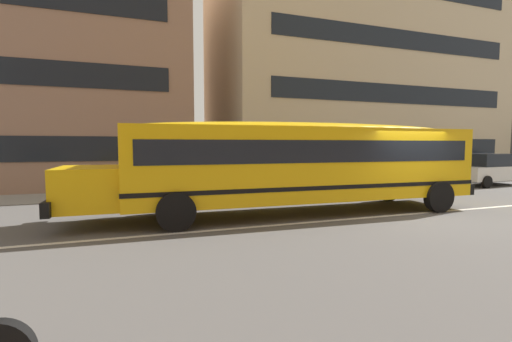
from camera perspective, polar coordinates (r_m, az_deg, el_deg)
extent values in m
plane|color=#54514F|center=(11.80, 23.31, -6.35)|extent=(400.00, 400.00, 0.00)
cube|color=gray|center=(17.90, 6.81, -2.52)|extent=(120.00, 3.00, 0.01)
cube|color=silver|center=(11.80, 23.31, -6.34)|extent=(110.00, 0.16, 0.01)
cube|color=yellow|center=(11.00, 7.87, 1.25)|extent=(10.61, 2.73, 2.11)
cube|color=yellow|center=(10.02, -25.03, -2.42)|extent=(1.60, 2.06, 1.05)
cube|color=black|center=(10.19, -29.26, -4.47)|extent=(0.27, 2.40, 0.34)
cube|color=black|center=(14.23, 27.61, -2.09)|extent=(0.27, 2.40, 0.34)
cube|color=black|center=(10.98, 7.89, 3.23)|extent=(9.98, 2.75, 0.61)
cube|color=black|center=(11.05, 7.84, -1.98)|extent=(10.63, 2.76, 0.11)
ellipsoid|color=yellow|center=(10.99, 7.93, 6.74)|extent=(10.18, 2.52, 0.34)
cylinder|color=red|center=(11.36, -10.78, 0.78)|extent=(0.43, 0.43, 0.03)
cylinder|color=black|center=(8.87, -12.67, -6.38)|extent=(0.97, 0.30, 0.96)
cylinder|color=black|center=(11.22, -13.81, -4.18)|extent=(0.97, 0.30, 0.96)
cylinder|color=black|center=(12.47, 27.19, -3.70)|extent=(0.97, 0.30, 0.96)
cylinder|color=black|center=(14.24, 20.34, -2.56)|extent=(0.97, 0.30, 0.96)
cube|color=silver|center=(22.08, 33.11, -0.22)|extent=(3.96, 1.84, 0.70)
cube|color=black|center=(21.93, 32.95, 1.51)|extent=(2.26, 1.64, 0.64)
cylinder|color=black|center=(23.66, 33.20, -0.83)|extent=(0.61, 0.20, 0.60)
cylinder|color=black|center=(21.58, 29.24, -1.10)|extent=(0.61, 0.20, 0.60)
cylinder|color=black|center=(20.56, 32.93, -1.47)|extent=(0.61, 0.20, 0.60)
cube|color=#93705B|center=(25.47, -30.43, 17.05)|extent=(14.81, 13.99, 16.00)
cube|color=black|center=(17.90, -33.83, 2.94)|extent=(12.44, 0.04, 1.10)
cube|color=black|center=(18.16, -34.25, 13.08)|extent=(12.44, 0.04, 1.10)
cube|color=#C6B28E|center=(27.28, 15.06, 13.14)|extent=(19.57, 9.55, 12.80)
cube|color=black|center=(23.16, 21.65, 3.48)|extent=(16.44, 0.04, 1.10)
cube|color=black|center=(23.36, 21.86, 11.35)|extent=(16.44, 0.04, 1.10)
cube|color=black|center=(23.98, 22.08, 18.95)|extent=(16.44, 0.04, 1.10)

